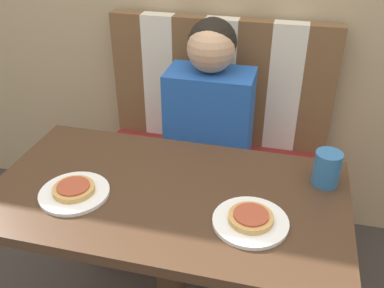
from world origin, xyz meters
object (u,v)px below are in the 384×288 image
Objects in this scene: pizza_left at (74,189)px; drinking_cup at (327,168)px; plate_left at (74,193)px; plate_right at (250,222)px; person at (210,99)px; pizza_right at (251,217)px.

pizza_left is 1.12× the size of drinking_cup.
plate_right is at bearing 0.00° from plate_left.
plate_right is (0.54, 0.00, 0.00)m from plate_left.
plate_left is at bearing -110.47° from person.
drinking_cup reaches higher than pizza_left.
pizza_left is (0.00, 0.00, 0.02)m from plate_left.
plate_right is at bearing -129.41° from drinking_cup.
person reaches higher than plate_right.
person is at bearing 69.53° from pizza_left.
drinking_cup reaches higher than plate_left.
plate_left is 1.00× the size of plate_right.
pizza_left and pizza_right have the same top height.
person reaches higher than pizza_left.
pizza_right is at bearing -69.53° from person.
person is 0.77m from plate_right.
pizza_right is (0.27, -0.72, -0.01)m from person.
plate_right is 1.69× the size of pizza_right.
pizza_left reaches higher than plate_left.
person is 3.12× the size of plate_right.
plate_left is at bearing 180.00° from plate_right.
plate_right is 0.32m from drinking_cup.
person is 0.77m from plate_left.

